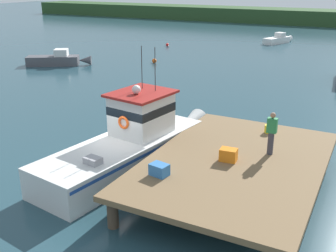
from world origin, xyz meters
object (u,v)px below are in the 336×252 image
(deckhand_by_the_boat, at_px, (271,133))
(moored_boat_near_channel, at_px, (278,39))
(bait_bucket, at_px, (268,129))
(main_fishing_boat, at_px, (132,142))
(crate_stack_mid_dock, at_px, (159,170))
(crate_single_by_cleat, at_px, (228,155))
(moored_boat_far_right, at_px, (57,60))
(mooring_buoy_spare_mooring, at_px, (154,61))
(mooring_buoy_outer, at_px, (167,45))

(deckhand_by_the_boat, xyz_separation_m, moored_boat_near_channel, (-8.11, 36.42, -1.63))
(moored_boat_near_channel, bearing_deg, bait_bucket, -77.66)
(main_fishing_boat, relative_size, deckhand_by_the_boat, 6.11)
(crate_stack_mid_dock, bearing_deg, moored_boat_near_channel, 97.53)
(crate_single_by_cleat, bearing_deg, crate_stack_mid_dock, -127.58)
(main_fishing_boat, relative_size, bait_bucket, 29.30)
(main_fishing_boat, xyz_separation_m, crate_single_by_cleat, (4.28, -0.33, 0.42))
(crate_stack_mid_dock, height_order, moored_boat_far_right, crate_stack_mid_dock)
(deckhand_by_the_boat, relative_size, mooring_buoy_spare_mooring, 3.88)
(crate_stack_mid_dock, relative_size, deckhand_by_the_boat, 0.37)
(mooring_buoy_outer, bearing_deg, main_fishing_boat, -65.08)
(moored_boat_near_channel, xyz_separation_m, mooring_buoy_outer, (-10.78, -8.48, -0.24))
(moored_boat_far_right, bearing_deg, moored_boat_near_channel, 57.39)
(moored_boat_near_channel, relative_size, mooring_buoy_spare_mooring, 11.58)
(deckhand_by_the_boat, distance_m, moored_boat_near_channel, 37.35)
(bait_bucket, relative_size, mooring_buoy_spare_mooring, 0.81)
(crate_stack_mid_dock, relative_size, mooring_buoy_spare_mooring, 1.43)
(main_fishing_boat, height_order, crate_stack_mid_dock, main_fishing_boat)
(crate_single_by_cleat, height_order, bait_bucket, crate_single_by_cleat)
(bait_bucket, height_order, moored_boat_far_right, bait_bucket)
(crate_single_by_cleat, distance_m, crate_stack_mid_dock, 2.72)
(crate_stack_mid_dock, relative_size, moored_boat_far_right, 0.11)
(main_fishing_boat, xyz_separation_m, mooring_buoy_spare_mooring, (-9.90, 19.52, -0.80))
(crate_stack_mid_dock, xyz_separation_m, moored_boat_near_channel, (-5.27, 39.86, -0.98))
(deckhand_by_the_boat, xyz_separation_m, mooring_buoy_spare_mooring, (-15.36, 18.56, -1.85))
(crate_single_by_cleat, relative_size, moored_boat_near_channel, 0.12)
(moored_boat_near_channel, bearing_deg, crate_single_by_cleat, -79.59)
(crate_single_by_cleat, distance_m, moored_boat_far_right, 26.19)
(deckhand_by_the_boat, distance_m, moored_boat_far_right, 26.51)
(moored_boat_far_right, height_order, moored_boat_near_channel, moored_boat_far_right)
(mooring_buoy_outer, bearing_deg, crate_single_by_cleat, -58.78)
(moored_boat_far_right, bearing_deg, crate_stack_mid_dock, -40.85)
(crate_stack_mid_dock, height_order, bait_bucket, crate_stack_mid_dock)
(bait_bucket, xyz_separation_m, mooring_buoy_spare_mooring, (-14.74, 16.36, -1.16))
(bait_bucket, bearing_deg, mooring_buoy_spare_mooring, 132.02)
(mooring_buoy_spare_mooring, bearing_deg, main_fishing_boat, -63.11)
(deckhand_by_the_boat, bearing_deg, main_fishing_boat, -170.08)
(moored_boat_near_channel, height_order, mooring_buoy_spare_mooring, moored_boat_near_channel)
(moored_boat_near_channel, bearing_deg, crate_stack_mid_dock, -82.47)
(crate_single_by_cleat, bearing_deg, moored_boat_far_right, 145.10)
(moored_boat_far_right, xyz_separation_m, moored_boat_near_channel, (14.54, 22.73, -0.07))
(main_fishing_boat, relative_size, crate_single_by_cleat, 16.60)
(main_fishing_boat, relative_size, moored_boat_near_channel, 2.05)
(moored_boat_near_channel, relative_size, mooring_buoy_outer, 13.52)
(crate_single_by_cleat, bearing_deg, deckhand_by_the_boat, 47.35)
(deckhand_by_the_boat, height_order, mooring_buoy_spare_mooring, deckhand_by_the_boat)
(main_fishing_boat, xyz_separation_m, crate_stack_mid_dock, (2.62, -2.48, 0.39))
(moored_boat_far_right, distance_m, moored_boat_near_channel, 26.98)
(crate_stack_mid_dock, bearing_deg, bait_bucket, 68.58)
(moored_boat_far_right, bearing_deg, bait_bucket, -27.55)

